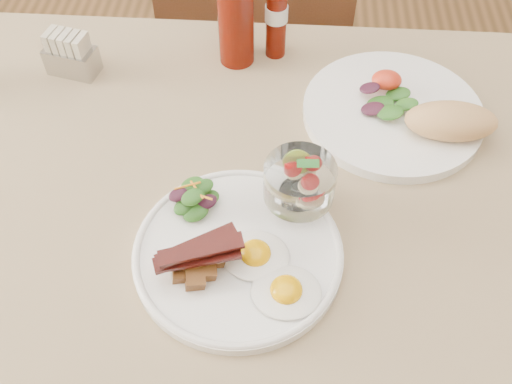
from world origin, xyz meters
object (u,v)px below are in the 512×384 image
(table, at_px, (229,239))
(ketchup_bottle, at_px, (236,18))
(main_plate, at_px, (238,253))
(fruit_cup, at_px, (300,182))
(second_plate, at_px, (406,113))
(hot_sauce_bottle, at_px, (276,21))
(chair_far, at_px, (257,47))
(sugar_caddy, at_px, (71,55))

(table, bearing_deg, ketchup_bottle, 92.46)
(ketchup_bottle, bearing_deg, main_plate, -84.77)
(main_plate, bearing_deg, table, 105.51)
(fruit_cup, bearing_deg, second_plate, 49.16)
(main_plate, relative_size, hot_sauce_bottle, 2.00)
(table, xyz_separation_m, ketchup_bottle, (-0.01, 0.33, 0.17))
(main_plate, relative_size, ketchup_bottle, 1.53)
(chair_far, distance_m, hot_sauce_bottle, 0.43)
(table, relative_size, main_plate, 4.75)
(fruit_cup, bearing_deg, sugar_caddy, 144.34)
(table, relative_size, sugar_caddy, 14.14)
(main_plate, distance_m, fruit_cup, 0.13)
(second_plate, bearing_deg, ketchup_bottle, 153.69)
(fruit_cup, height_order, ketchup_bottle, ketchup_bottle)
(main_plate, relative_size, fruit_cup, 2.87)
(main_plate, distance_m, ketchup_bottle, 0.42)
(hot_sauce_bottle, bearing_deg, main_plate, -93.88)
(main_plate, xyz_separation_m, hot_sauce_bottle, (0.03, 0.44, 0.06))
(fruit_cup, xyz_separation_m, hot_sauce_bottle, (-0.05, 0.36, -0.00))
(second_plate, relative_size, hot_sauce_bottle, 2.13)
(fruit_cup, distance_m, ketchup_bottle, 0.36)
(sugar_caddy, bearing_deg, second_plate, 4.49)
(hot_sauce_bottle, distance_m, sugar_caddy, 0.36)
(chair_far, bearing_deg, second_plate, -60.36)
(main_plate, height_order, sugar_caddy, sugar_caddy)
(fruit_cup, bearing_deg, ketchup_bottle, 108.83)
(sugar_caddy, bearing_deg, hot_sauce_bottle, 25.20)
(table, xyz_separation_m, main_plate, (0.02, -0.09, 0.10))
(second_plate, xyz_separation_m, sugar_caddy, (-0.57, 0.09, 0.01))
(table, xyz_separation_m, fruit_cup, (0.10, -0.01, 0.16))
(main_plate, bearing_deg, hot_sauce_bottle, 86.12)
(table, xyz_separation_m, chair_far, (0.00, 0.66, -0.14))
(second_plate, relative_size, ketchup_bottle, 1.63)
(table, bearing_deg, main_plate, -74.49)
(second_plate, distance_m, sugar_caddy, 0.57)
(main_plate, distance_m, sugar_caddy, 0.48)
(fruit_cup, bearing_deg, hot_sauce_bottle, 97.54)
(table, distance_m, sugar_caddy, 0.42)
(chair_far, relative_size, ketchup_bottle, 5.09)
(fruit_cup, relative_size, sugar_caddy, 1.04)
(ketchup_bottle, xyz_separation_m, sugar_caddy, (-0.28, -0.05, -0.05))
(chair_far, height_order, main_plate, chair_far)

